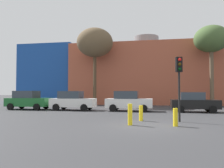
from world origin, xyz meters
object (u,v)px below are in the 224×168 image
at_px(traffic_light_island, 179,74).
at_px(bare_tree_0, 95,43).
at_px(bare_tree_1, 211,40).
at_px(bollard_yellow_2, 130,114).
at_px(parked_car_1, 73,101).
at_px(parked_car_3, 194,102).
at_px(parked_car_0, 28,100).
at_px(bollard_yellow_0, 141,113).
at_px(bollard_yellow_1, 175,117).
at_px(parked_car_2, 128,101).

relative_size(traffic_light_island, bare_tree_0, 0.38).
bearing_deg(bare_tree_1, bollard_yellow_2, -117.28).
relative_size(parked_car_1, traffic_light_island, 1.11).
bearing_deg(parked_car_3, parked_car_0, -180.00).
bearing_deg(bare_tree_1, bare_tree_0, 179.46).
bearing_deg(bollard_yellow_0, parked_car_0, 149.64).
bearing_deg(bollard_yellow_1, parked_car_2, 111.10).
height_order(parked_car_1, bollard_yellow_2, parked_car_1).
bearing_deg(bare_tree_0, bare_tree_1, -0.54).
distance_m(traffic_light_island, bollard_yellow_2, 4.00).
height_order(parked_car_0, bollard_yellow_2, parked_car_0).
bearing_deg(parked_car_1, bollard_yellow_2, -53.44).
height_order(parked_car_1, bollard_yellow_0, parked_car_1).
distance_m(parked_car_3, bare_tree_0, 15.00).
bearing_deg(bare_tree_0, bollard_yellow_1, -61.88).
bearing_deg(bollard_yellow_0, bare_tree_0, 115.23).
distance_m(parked_car_3, bollard_yellow_1, 9.02).
distance_m(parked_car_0, bollard_yellow_2, 14.20).
distance_m(parked_car_0, bollard_yellow_0, 13.56).
height_order(parked_car_1, bare_tree_1, bare_tree_1).
height_order(parked_car_3, bare_tree_1, bare_tree_1).
relative_size(parked_car_3, bare_tree_0, 0.40).
bearing_deg(bollard_yellow_2, parked_car_3, 61.04).
distance_m(bare_tree_0, bare_tree_1, 14.27).
xyz_separation_m(parked_car_1, parked_car_3, (11.28, 0.00, -0.05)).
xyz_separation_m(parked_car_3, bollard_yellow_1, (-2.47, -8.67, -0.41)).
height_order(bare_tree_0, bollard_yellow_0, bare_tree_0).
relative_size(bare_tree_1, bollard_yellow_1, 10.38).
xyz_separation_m(parked_car_3, bollard_yellow_2, (-4.82, -8.71, -0.30)).
height_order(parked_car_1, parked_car_2, parked_car_2).
bearing_deg(traffic_light_island, bollard_yellow_0, -104.92).
distance_m(parked_car_3, bollard_yellow_0, 8.11).
height_order(traffic_light_island, bollard_yellow_1, traffic_light_island).
xyz_separation_m(bare_tree_0, bollard_yellow_0, (6.62, -14.05, -7.69)).
xyz_separation_m(traffic_light_island, bare_tree_0, (-8.90, 14.13, 5.32)).
bearing_deg(parked_car_2, traffic_light_island, -61.51).
xyz_separation_m(parked_car_1, bollard_yellow_0, (6.95, -6.85, -0.45)).
distance_m(parked_car_1, traffic_light_island, 11.70).
relative_size(parked_car_1, bare_tree_0, 0.42).
distance_m(traffic_light_island, bollard_yellow_1, 2.98).
relative_size(bare_tree_0, bollard_yellow_2, 8.88).
bearing_deg(parked_car_0, traffic_light_island, -26.38).
bearing_deg(traffic_light_island, bare_tree_1, 146.08).
xyz_separation_m(parked_car_0, parked_car_1, (4.74, 0.00, -0.02)).
bearing_deg(traffic_light_island, parked_car_3, 150.55).
distance_m(parked_car_1, bare_tree_0, 10.22).
relative_size(traffic_light_island, bare_tree_1, 0.40).
bearing_deg(bare_tree_1, parked_car_2, -142.27).
bearing_deg(traffic_light_island, bare_tree_0, -160.72).
height_order(parked_car_3, bare_tree_0, bare_tree_0).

